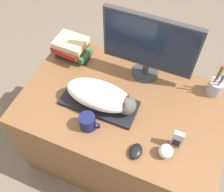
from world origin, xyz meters
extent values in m
cube|color=brown|center=(0.00, 0.37, 0.35)|extent=(1.18, 0.74, 0.70)
cube|color=black|center=(-0.12, 0.31, 0.71)|extent=(0.44, 0.19, 0.02)
ellipsoid|color=white|center=(-0.12, 0.31, 0.79)|extent=(0.38, 0.18, 0.13)
sphere|color=#4C4742|center=(0.04, 0.31, 0.79)|extent=(0.11, 0.11, 0.11)
cone|color=#4C4742|center=(0.04, 0.29, 0.84)|extent=(0.04, 0.04, 0.04)
cone|color=#4C4742|center=(0.04, 0.34, 0.84)|extent=(0.04, 0.04, 0.04)
cylinder|color=#333338|center=(0.04, 0.63, 0.71)|extent=(0.16, 0.16, 0.02)
cylinder|color=#333338|center=(0.04, 0.63, 0.76)|extent=(0.04, 0.04, 0.08)
cube|color=#333338|center=(0.04, 0.63, 0.96)|extent=(0.54, 0.03, 0.34)
cube|color=#192338|center=(0.04, 0.63, 0.96)|extent=(0.51, 0.01, 0.32)
ellipsoid|color=black|center=(0.17, 0.12, 0.72)|extent=(0.06, 0.09, 0.03)
cylinder|color=#141947|center=(-0.12, 0.16, 0.75)|extent=(0.09, 0.09, 0.09)
torus|color=#141947|center=(-0.08, 0.16, 0.75)|extent=(0.06, 0.01, 0.06)
cylinder|color=#939399|center=(0.46, 0.65, 0.75)|extent=(0.09, 0.09, 0.10)
cylinder|color=orange|center=(0.48, 0.66, 0.81)|extent=(0.01, 0.01, 0.14)
cylinder|color=#338C38|center=(0.46, 0.67, 0.82)|extent=(0.01, 0.01, 0.17)
cylinder|color=#B21E1E|center=(0.44, 0.64, 0.84)|extent=(0.01, 0.01, 0.19)
cylinder|color=#1E47B2|center=(0.47, 0.63, 0.81)|extent=(0.01, 0.01, 0.14)
sphere|color=silver|center=(0.31, 0.17, 0.74)|extent=(0.07, 0.07, 0.07)
cube|color=#99999E|center=(0.34, 0.24, 0.76)|extent=(0.05, 0.03, 0.12)
cube|color=black|center=(0.34, 0.22, 0.74)|extent=(0.04, 0.00, 0.05)
cube|color=black|center=(-0.43, 0.60, 0.71)|extent=(0.23, 0.14, 0.03)
cube|color=#2D6B38|center=(-0.44, 0.60, 0.75)|extent=(0.23, 0.15, 0.04)
cube|color=maroon|center=(-0.45, 0.59, 0.78)|extent=(0.19, 0.18, 0.04)
cube|color=#C6B284|center=(-0.44, 0.59, 0.82)|extent=(0.19, 0.16, 0.04)
camera|label=1|loc=(0.27, -0.42, 1.95)|focal=42.00mm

